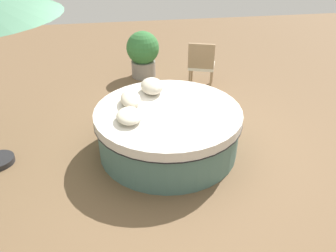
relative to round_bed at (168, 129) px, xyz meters
name	(u,v)px	position (x,y,z in m)	size (l,w,h in m)	color
ground_plane	(168,149)	(0.00, 0.00, -0.35)	(16.00, 16.00, 0.00)	brown
round_bed	(168,129)	(0.00, 0.00, 0.00)	(2.13, 2.13, 0.69)	#4C726B
throw_pillow_0	(152,86)	(0.60, 0.15, 0.45)	(0.47, 0.35, 0.22)	beige
throw_pillow_1	(130,99)	(0.27, 0.51, 0.42)	(0.51, 0.29, 0.17)	beige
throw_pillow_2	(129,116)	(-0.21, 0.56, 0.41)	(0.45, 0.35, 0.14)	beige
patio_chair	(201,62)	(2.10, -1.04, 0.21)	(0.65, 0.66, 0.98)	#997A56
planter	(143,53)	(2.91, 0.07, 0.20)	(0.72, 0.72, 1.02)	gray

